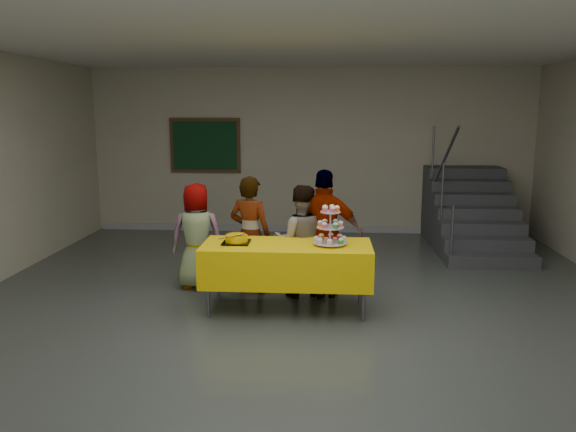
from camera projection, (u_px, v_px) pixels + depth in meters
The scene contains 10 objects.
room_shell at pixel (296, 121), 5.22m from camera, with size 10.00×10.04×3.02m.
bake_table at pixel (287, 263), 6.27m from camera, with size 1.88×0.78×0.77m.
cupcake_stand at pixel (330, 229), 6.16m from camera, with size 0.38×0.38×0.44m.
bear_cake at pixel (236, 238), 6.27m from camera, with size 0.32×0.36×0.12m.
schoolchild_a at pixel (197, 236), 7.08m from camera, with size 0.66×0.43×1.35m, color slate.
schoolchild_b at pixel (250, 235), 6.91m from camera, with size 0.53×0.35×1.45m, color slate.
schoolchild_c at pixel (301, 241), 6.75m from camera, with size 0.66×0.52×1.36m, color slate.
schoolchild_d at pixel (325, 234), 6.72m from camera, with size 0.91×0.38×1.55m, color #5D5C65.
staircase at pixel (469, 216), 9.38m from camera, with size 1.30×2.40×2.04m.
noticeboard at pixel (205, 145), 10.30m from camera, with size 1.30×0.05×1.00m.
Camera 1 is at (0.27, -5.27, 2.23)m, focal length 35.00 mm.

